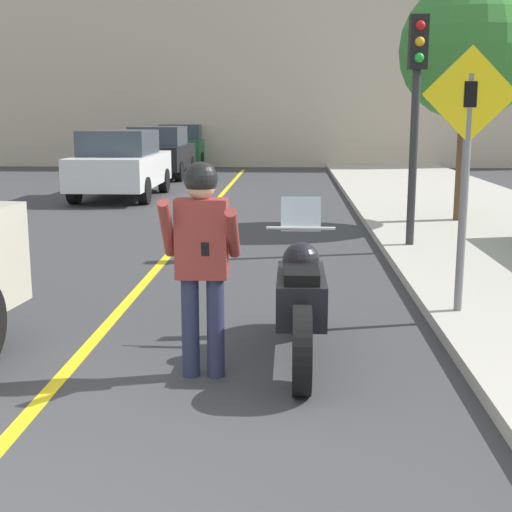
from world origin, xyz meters
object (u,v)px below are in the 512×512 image
(motorcycle, at_px, (301,300))
(crossing_sign, at_px, (466,155))
(parked_car_green, at_px, (184,145))
(person_biker, at_px, (202,248))
(street_tree, at_px, (469,50))
(parked_car_white, at_px, (121,164))
(traffic_light, at_px, (416,87))
(parked_car_black, at_px, (160,152))

(motorcycle, height_order, crossing_sign, crossing_sign)
(parked_car_green, bearing_deg, person_biker, -81.13)
(motorcycle, bearing_deg, street_tree, 67.91)
(street_tree, height_order, parked_car_white, street_tree)
(motorcycle, height_order, traffic_light, traffic_light)
(traffic_light, bearing_deg, parked_car_green, 108.69)
(crossing_sign, xyz_separation_m, traffic_light, (0.12, 3.71, 0.78))
(parked_car_white, xyz_separation_m, parked_car_black, (-0.10, 5.80, 0.00))
(crossing_sign, relative_size, parked_car_white, 0.61)
(street_tree, bearing_deg, traffic_light, -116.87)
(traffic_light, bearing_deg, crossing_sign, -91.86)
(parked_car_white, bearing_deg, street_tree, -29.90)
(person_biker, height_order, street_tree, street_tree)
(parked_car_white, bearing_deg, parked_car_green, 90.63)
(motorcycle, bearing_deg, parked_car_white, 110.12)
(street_tree, relative_size, parked_car_green, 1.03)
(crossing_sign, bearing_deg, parked_car_green, 105.41)
(person_biker, relative_size, parked_car_black, 0.41)
(parked_car_green, bearing_deg, street_tree, -64.18)
(crossing_sign, height_order, parked_car_black, crossing_sign)
(parked_car_black, bearing_deg, motorcycle, -75.90)
(crossing_sign, relative_size, parked_car_green, 0.61)
(person_biker, height_order, traffic_light, traffic_light)
(motorcycle, xyz_separation_m, crossing_sign, (1.59, 1.17, 1.15))
(person_biker, bearing_deg, crossing_sign, 34.46)
(parked_car_white, distance_m, parked_car_black, 5.80)
(crossing_sign, bearing_deg, street_tree, 76.99)
(street_tree, relative_size, parked_car_white, 1.03)
(motorcycle, relative_size, crossing_sign, 0.86)
(person_biker, distance_m, traffic_light, 6.06)
(parked_car_white, height_order, parked_car_black, same)
(parked_car_black, relative_size, parked_car_green, 1.00)
(motorcycle, distance_m, person_biker, 1.04)
(crossing_sign, height_order, parked_car_green, crossing_sign)
(motorcycle, xyz_separation_m, parked_car_green, (-4.45, 23.11, 0.34))
(person_biker, height_order, crossing_sign, crossing_sign)
(motorcycle, height_order, person_biker, person_biker)
(traffic_light, bearing_deg, parked_car_white, 131.08)
(street_tree, bearing_deg, person_biker, -115.63)
(crossing_sign, xyz_separation_m, parked_car_white, (-5.92, 10.64, -0.81))
(person_biker, bearing_deg, parked_car_green, 98.87)
(person_biker, bearing_deg, motorcycle, 30.26)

